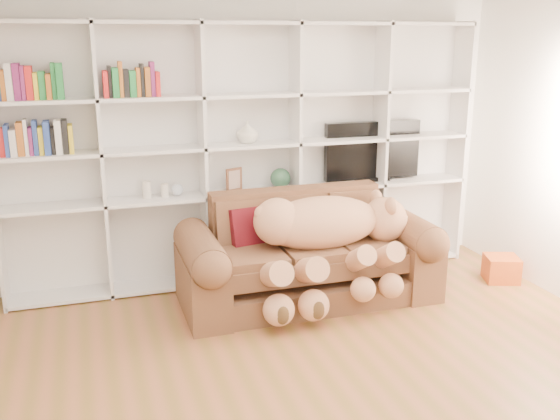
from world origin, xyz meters
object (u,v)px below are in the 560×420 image
object	(u,v)px
teddy_bear	(326,235)
tv	(372,152)
gift_box	(501,269)
sofa	(307,260)

from	to	relation	value
teddy_bear	tv	bearing A→B (deg)	47.64
teddy_bear	gift_box	xyz separation A→B (m)	(1.81, -0.00, -0.51)
sofa	gift_box	world-z (taller)	sofa
teddy_bear	gift_box	bearing A→B (deg)	1.05
teddy_bear	tv	xyz separation A→B (m)	(0.83, 0.87, 0.52)
sofa	tv	xyz separation A→B (m)	(0.93, 0.68, 0.80)
gift_box	tv	xyz separation A→B (m)	(-0.98, 0.87, 1.03)
gift_box	tv	bearing A→B (deg)	138.20
gift_box	sofa	bearing A→B (deg)	174.27
sofa	teddy_bear	size ratio (longest dim) A/B	1.44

